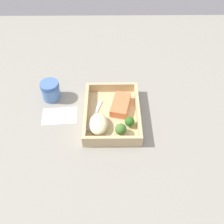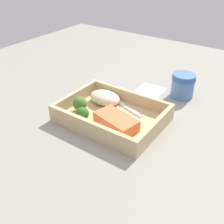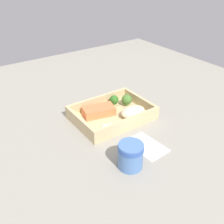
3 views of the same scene
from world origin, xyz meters
The scene contains 10 objects.
ground_plane centered at (0.00, 0.00, -1.00)cm, with size 160.00×160.00×2.00cm, color gray.
takeout_tray centered at (0.00, 0.00, 0.60)cm, with size 28.38×20.82×1.20cm, color tan.
tray_rim centered at (0.00, 0.00, 3.10)cm, with size 28.38×20.82×3.81cm.
salmon_fillet centered at (-3.69, 3.39, 2.77)cm, with size 11.70×6.26×3.14cm, color #F47645.
mashed_potatoes centered at (6.13, -4.94, 3.09)cm, with size 9.92×6.90×3.79cm, color beige.
broccoli_floret_1 centered at (9.24, 2.99, 3.70)cm, with size 4.13×4.13×4.66cm.
broccoli_floret_2 centered at (5.45, 6.32, 3.39)cm, with size 3.61×3.61×4.08cm.
fork centered at (1.38, -7.04, 1.42)cm, with size 15.57×6.29×0.44cm.
paper_cup centered at (-10.76, -24.65, 4.40)cm, with size 7.50×7.50×7.90cm.
receipt_slip centered at (-0.59, -20.26, 0.12)cm, with size 8.54×13.33×0.24cm, color white.
Camera 1 is at (66.80, -0.58, 76.00)cm, focal length 42.00 mm.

